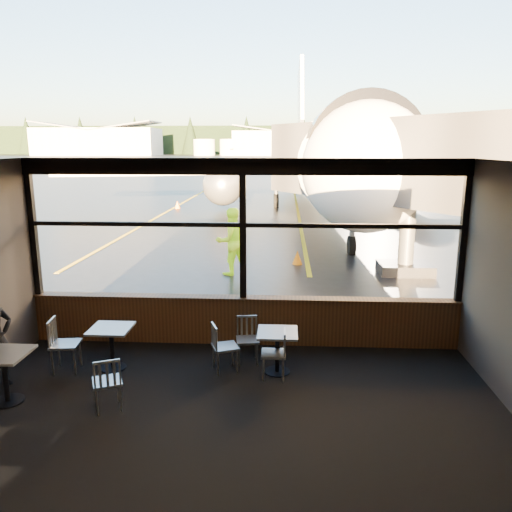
# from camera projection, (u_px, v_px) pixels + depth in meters

# --- Properties ---
(ground_plane) EXTENTS (520.00, 520.00, 0.00)m
(ground_plane) POSITION_uv_depth(u_px,v_px,m) (283.00, 160.00, 126.53)
(ground_plane) COLOR black
(ground_plane) RESTS_ON ground
(carpet_floor) EXTENTS (8.00, 6.00, 0.01)m
(carpet_floor) POSITION_uv_depth(u_px,v_px,m) (225.00, 429.00, 6.65)
(carpet_floor) COLOR black
(carpet_floor) RESTS_ON ground
(ceiling) EXTENTS (8.00, 6.00, 0.04)m
(ceiling) POSITION_uv_depth(u_px,v_px,m) (221.00, 164.00, 5.90)
(ceiling) COLOR #38332D
(ceiling) RESTS_ON ground
(wall_back) EXTENTS (8.00, 0.04, 3.50)m
(wall_back) POSITION_uv_depth(u_px,v_px,m) (169.00, 444.00, 3.35)
(wall_back) COLOR #49403A
(wall_back) RESTS_ON ground
(window_sill) EXTENTS (8.00, 0.28, 0.90)m
(window_sill) POSITION_uv_depth(u_px,v_px,m) (243.00, 321.00, 9.48)
(window_sill) COLOR brown
(window_sill) RESTS_ON ground
(window_header) EXTENTS (8.00, 0.18, 0.30)m
(window_header) POSITION_uv_depth(u_px,v_px,m) (243.00, 167.00, 8.85)
(window_header) COLOR black
(window_header) RESTS_ON ground
(mullion_left) EXTENTS (0.12, 0.12, 2.60)m
(mullion_left) POSITION_uv_depth(u_px,v_px,m) (33.00, 228.00, 9.33)
(mullion_left) COLOR black
(mullion_left) RESTS_ON ground
(mullion_centre) EXTENTS (0.12, 0.12, 2.60)m
(mullion_centre) POSITION_uv_depth(u_px,v_px,m) (243.00, 230.00, 9.10)
(mullion_centre) COLOR black
(mullion_centre) RESTS_ON ground
(mullion_right) EXTENTS (0.12, 0.12, 2.60)m
(mullion_right) POSITION_uv_depth(u_px,v_px,m) (464.00, 232.00, 8.88)
(mullion_right) COLOR black
(mullion_right) RESTS_ON ground
(window_transom) EXTENTS (8.00, 0.10, 0.08)m
(window_transom) POSITION_uv_depth(u_px,v_px,m) (243.00, 225.00, 9.08)
(window_transom) COLOR black
(window_transom) RESTS_ON ground
(airliner) EXTENTS (32.18, 38.09, 11.28)m
(airliner) POSITION_uv_depth(u_px,v_px,m) (319.00, 111.00, 28.24)
(airliner) COLOR white
(airliner) RESTS_ON ground_plane
(jet_bridge) EXTENTS (9.24, 11.29, 4.93)m
(jet_bridge) POSITION_uv_depth(u_px,v_px,m) (385.00, 190.00, 14.20)
(jet_bridge) COLOR #28282A
(jet_bridge) RESTS_ON ground_plane
(cafe_table_near) EXTENTS (0.66, 0.66, 0.72)m
(cafe_table_near) POSITION_uv_depth(u_px,v_px,m) (277.00, 352.00, 8.27)
(cafe_table_near) COLOR gray
(cafe_table_near) RESTS_ON carpet_floor
(cafe_table_mid) EXTENTS (0.67, 0.67, 0.74)m
(cafe_table_mid) POSITION_uv_depth(u_px,v_px,m) (112.00, 348.00, 8.42)
(cafe_table_mid) COLOR #A39E96
(cafe_table_mid) RESTS_ON carpet_floor
(cafe_table_left) EXTENTS (0.71, 0.71, 0.78)m
(cafe_table_left) POSITION_uv_depth(u_px,v_px,m) (5.00, 378.00, 7.30)
(cafe_table_left) COLOR #A8A29A
(cafe_table_left) RESTS_ON carpet_floor
(chair_near_e) EXTENTS (0.45, 0.45, 0.82)m
(chair_near_e) POSITION_uv_depth(u_px,v_px,m) (274.00, 354.00, 8.07)
(chair_near_e) COLOR #BBB5A8
(chair_near_e) RESTS_ON carpet_floor
(chair_near_w) EXTENTS (0.59, 0.59, 0.84)m
(chair_near_w) POSITION_uv_depth(u_px,v_px,m) (225.00, 347.00, 8.32)
(chair_near_w) COLOR #ABA69A
(chair_near_w) RESTS_ON carpet_floor
(chair_near_n) EXTENTS (0.50, 0.50, 0.81)m
(chair_near_n) POSITION_uv_depth(u_px,v_px,m) (248.00, 340.00, 8.66)
(chair_near_n) COLOR #ADA99C
(chair_near_n) RESTS_ON carpet_floor
(chair_mid_s) EXTENTS (0.60, 0.60, 0.83)m
(chair_mid_s) POSITION_uv_depth(u_px,v_px,m) (107.00, 382.00, 7.11)
(chair_mid_s) COLOR #B4AFA2
(chair_mid_s) RESTS_ON carpet_floor
(chair_mid_w) EXTENTS (0.56, 0.56, 0.93)m
(chair_mid_w) POSITION_uv_depth(u_px,v_px,m) (66.00, 345.00, 8.32)
(chair_mid_w) COLOR #B5AFA3
(chair_mid_w) RESTS_ON carpet_floor
(ground_crew) EXTENTS (1.20, 1.13, 1.96)m
(ground_crew) POSITION_uv_depth(u_px,v_px,m) (231.00, 241.00, 14.53)
(ground_crew) COLOR #BFF219
(ground_crew) RESTS_ON ground_plane
(cone_nose) EXTENTS (0.32, 0.32, 0.44)m
(cone_nose) POSITION_uv_depth(u_px,v_px,m) (297.00, 257.00, 15.91)
(cone_nose) COLOR #FF6308
(cone_nose) RESTS_ON ground_plane
(cone_wing) EXTENTS (0.33, 0.33, 0.45)m
(cone_wing) POSITION_uv_depth(u_px,v_px,m) (177.00, 205.00, 30.07)
(cone_wing) COLOR #FF4708
(cone_wing) RESTS_ON ground_plane
(hangar_left) EXTENTS (45.00, 18.00, 11.00)m
(hangar_left) POSITION_uv_depth(u_px,v_px,m) (98.00, 141.00, 187.81)
(hangar_left) COLOR silver
(hangar_left) RESTS_ON ground_plane
(hangar_mid) EXTENTS (38.00, 15.00, 10.00)m
(hangar_mid) POSITION_uv_depth(u_px,v_px,m) (284.00, 142.00, 188.79)
(hangar_mid) COLOR silver
(hangar_mid) RESTS_ON ground_plane
(hangar_right) EXTENTS (50.00, 20.00, 12.00)m
(hangar_right) POSITION_uv_depth(u_px,v_px,m) (452.00, 139.00, 178.32)
(hangar_right) COLOR silver
(hangar_right) RESTS_ON ground_plane
(fuel_tank_a) EXTENTS (8.00, 8.00, 6.00)m
(fuel_tank_a) POSITION_uv_depth(u_px,v_px,m) (204.00, 147.00, 188.01)
(fuel_tank_a) COLOR silver
(fuel_tank_a) RESTS_ON ground_plane
(fuel_tank_b) EXTENTS (8.00, 8.00, 6.00)m
(fuel_tank_b) POSITION_uv_depth(u_px,v_px,m) (231.00, 147.00, 187.44)
(fuel_tank_b) COLOR silver
(fuel_tank_b) RESTS_ON ground_plane
(fuel_tank_c) EXTENTS (8.00, 8.00, 6.00)m
(fuel_tank_c) POSITION_uv_depth(u_px,v_px,m) (257.00, 147.00, 186.87)
(fuel_tank_c) COLOR silver
(fuel_tank_c) RESTS_ON ground_plane
(treeline) EXTENTS (360.00, 3.00, 12.00)m
(treeline) POSITION_uv_depth(u_px,v_px,m) (284.00, 140.00, 212.94)
(treeline) COLOR black
(treeline) RESTS_ON ground_plane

